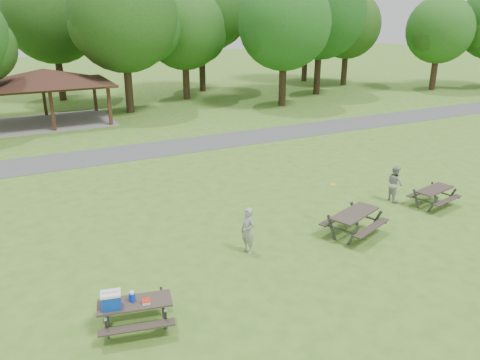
% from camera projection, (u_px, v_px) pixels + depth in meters
% --- Properties ---
extents(ground, '(160.00, 160.00, 0.00)m').
position_uv_depth(ground, '(269.00, 262.00, 14.72)').
color(ground, '#447321').
rests_on(ground, ground).
extents(asphalt_path, '(120.00, 3.20, 0.02)m').
position_uv_depth(asphalt_path, '(145.00, 151.00, 26.47)').
color(asphalt_path, '#48484B').
rests_on(asphalt_path, ground).
extents(pavilion, '(8.60, 7.01, 3.76)m').
position_uv_depth(pavilion, '(44.00, 79.00, 32.14)').
color(pavilion, '#321912').
rests_on(pavilion, ground).
extents(tree_row_e, '(8.40, 8.00, 11.02)m').
position_uv_depth(tree_row_e, '(125.00, 21.00, 34.32)').
color(tree_row_e, black).
rests_on(tree_row_e, ground).
extents(tree_row_f, '(7.35, 7.00, 9.55)m').
position_uv_depth(tree_row_f, '(185.00, 31.00, 40.11)').
color(tree_row_f, '#302015').
rests_on(tree_row_f, ground).
extents(tree_row_g, '(7.77, 7.40, 10.25)m').
position_uv_depth(tree_row_g, '(285.00, 26.00, 37.03)').
color(tree_row_g, black).
rests_on(tree_row_g, ground).
extents(tree_row_h, '(8.61, 8.20, 11.37)m').
position_uv_depth(tree_row_h, '(321.00, 16.00, 42.28)').
color(tree_row_h, black).
rests_on(tree_row_h, ground).
extents(tree_row_i, '(7.14, 6.80, 9.52)m').
position_uv_depth(tree_row_i, '(348.00, 27.00, 48.13)').
color(tree_row_i, black).
rests_on(tree_row_i, ground).
extents(tree_row_j, '(6.72, 6.40, 8.96)m').
position_uv_depth(tree_row_j, '(440.00, 32.00, 45.33)').
color(tree_row_j, '#321F16').
rests_on(tree_row_j, ground).
extents(tree_deep_b, '(8.40, 8.00, 11.13)m').
position_uv_depth(tree_deep_b, '(54.00, 18.00, 39.30)').
color(tree_deep_b, black).
rests_on(tree_deep_b, ground).
extents(tree_deep_c, '(8.82, 8.40, 11.90)m').
position_uv_depth(tree_deep_c, '(202.00, 11.00, 43.78)').
color(tree_deep_c, black).
rests_on(tree_deep_c, ground).
extents(tree_deep_d, '(8.40, 8.00, 11.27)m').
position_uv_depth(tree_deep_d, '(307.00, 15.00, 50.69)').
color(tree_deep_d, '#2F1F15').
rests_on(tree_deep_d, ground).
extents(picnic_table_near, '(2.05, 1.78, 1.24)m').
position_uv_depth(picnic_table_near, '(128.00, 305.00, 11.37)').
color(picnic_table_near, '#322A24').
rests_on(picnic_table_near, ground).
extents(picnic_table_middle, '(2.47, 2.24, 0.88)m').
position_uv_depth(picnic_table_middle, '(355.00, 218.00, 16.31)').
color(picnic_table_middle, '#312A23').
rests_on(picnic_table_middle, ground).
extents(picnic_table_far, '(2.01, 1.74, 0.76)m').
position_uv_depth(picnic_table_far, '(434.00, 193.00, 18.80)').
color(picnic_table_far, '#2E2521').
rests_on(picnic_table_far, ground).
extents(frisbee_in_flight, '(0.24, 0.24, 0.02)m').
position_uv_depth(frisbee_in_flight, '(333.00, 185.00, 16.95)').
color(frisbee_in_flight, gold).
rests_on(frisbee_in_flight, ground).
extents(frisbee_thrower, '(0.48, 0.63, 1.57)m').
position_uv_depth(frisbee_thrower, '(248.00, 231.00, 15.06)').
color(frisbee_thrower, '#98989A').
rests_on(frisbee_thrower, ground).
extents(frisbee_catcher, '(0.69, 0.82, 1.52)m').
position_uv_depth(frisbee_catcher, '(395.00, 183.00, 19.26)').
color(frisbee_catcher, '#A2A2A4').
rests_on(frisbee_catcher, ground).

